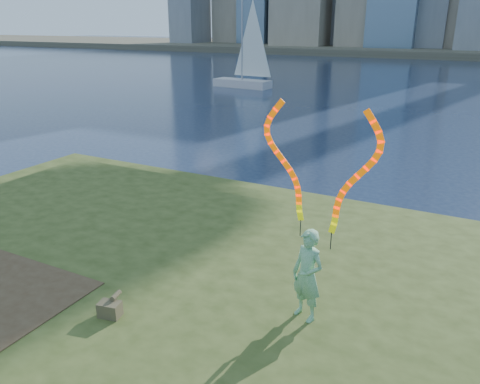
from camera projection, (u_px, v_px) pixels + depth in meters
The scene contains 6 objects.
ground at pixel (180, 286), 10.67m from camera, with size 320.00×320.00×0.00m, color #1B2844.
grassy_knoll at pixel (109, 328), 8.65m from camera, with size 20.00×18.00×0.80m.
far_shore at pixel (462, 50), 89.56m from camera, with size 320.00×40.00×1.20m, color #4A4536.
woman_with_ribbons at pixel (311, 244), 7.74m from camera, with size 1.92×0.79×4.03m.
canvas_bag at pixel (110, 308), 8.19m from camera, with size 0.42×0.48×0.36m.
sailboat at pixel (245, 71), 42.54m from camera, with size 5.81×2.26×8.73m.
Camera 1 is at (5.52, -7.60, 5.67)m, focal length 35.00 mm.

